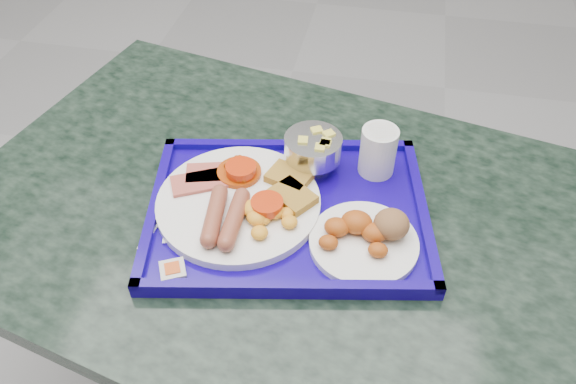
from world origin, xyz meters
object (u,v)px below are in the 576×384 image
at_px(bread_plate, 367,235).
at_px(table, 283,273).
at_px(fruit_bowl, 313,148).
at_px(juice_cup, 378,150).
at_px(tray, 288,212).
at_px(main_plate, 243,201).

bearing_deg(bread_plate, table, 158.09).
height_order(table, fruit_bowl, fruit_bowl).
relative_size(table, bread_plate, 7.36).
bearing_deg(juice_cup, fruit_bowl, -171.83).
relative_size(bread_plate, juice_cup, 1.93).
bearing_deg(fruit_bowl, bread_plate, -54.51).
bearing_deg(tray, main_plate, -172.64).
bearing_deg(main_plate, tray, 7.36).
xyz_separation_m(main_plate, fruit_bowl, (0.10, 0.12, 0.03)).
bearing_deg(main_plate, juice_cup, 33.28).
distance_m(tray, fruit_bowl, 0.12).
height_order(fruit_bowl, juice_cup, juice_cup).
xyz_separation_m(table, juice_cup, (0.14, 0.11, 0.24)).
relative_size(table, tray, 2.44).
relative_size(main_plate, fruit_bowl, 2.70).
xyz_separation_m(bread_plate, fruit_bowl, (-0.11, 0.16, 0.03)).
bearing_deg(fruit_bowl, main_plate, -128.76).
distance_m(main_plate, juice_cup, 0.25).
height_order(table, bread_plate, bread_plate).
distance_m(bread_plate, juice_cup, 0.17).
height_order(main_plate, fruit_bowl, fruit_bowl).
xyz_separation_m(table, main_plate, (-0.06, -0.02, 0.21)).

